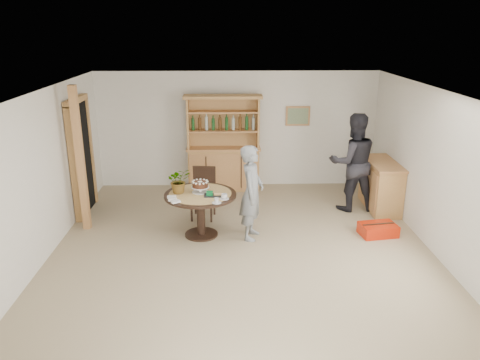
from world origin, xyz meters
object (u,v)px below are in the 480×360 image
adult_person (353,162)px  red_suitcase (378,230)px  hutch (224,158)px  dining_table (200,202)px  dining_chair (204,189)px  teen_boy (252,193)px  sideboard (381,185)px

adult_person → red_suitcase: size_ratio=2.87×
hutch → red_suitcase: hutch is taller
dining_table → dining_chair: size_ratio=1.27×
hutch → adult_person: (2.45, -1.26, 0.25)m
dining_table → hutch: bearing=81.1°
dining_chair → red_suitcase: 3.16m
dining_chair → red_suitcase: bearing=-9.1°
dining_table → adult_person: 3.07m
teen_boy → sideboard: bearing=-50.2°
adult_person → dining_table: bearing=17.2°
dining_table → teen_boy: bearing=-6.7°
teen_boy → red_suitcase: teen_boy is taller
dining_table → teen_boy: size_ratio=0.75×
hutch → teen_boy: (0.47, -2.49, 0.11)m
dining_chair → red_suitcase: size_ratio=1.44×
dining_table → adult_person: adult_person is taller
hutch → sideboard: bearing=-22.2°
sideboard → dining_chair: size_ratio=1.33×
sideboard → adult_person: size_ratio=0.67×
sideboard → dining_chair: (-3.41, -0.32, 0.06)m
hutch → red_suitcase: size_ratio=3.12×
sideboard → red_suitcase: size_ratio=1.92×
hutch → dining_table: (-0.38, -2.39, -0.08)m
dining_chair → red_suitcase: (3.00, -0.91, -0.43)m
sideboard → teen_boy: 2.87m
hutch → sideboard: size_ratio=1.62×
sideboard → dining_chair: 3.42m
adult_person → red_suitcase: (0.18, -1.22, -0.84)m
dining_chair → red_suitcase: dining_chair is taller
red_suitcase → dining_chair: bearing=154.2°
dining_chair → teen_boy: size_ratio=0.59×
teen_boy → red_suitcase: (2.16, 0.02, -0.70)m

